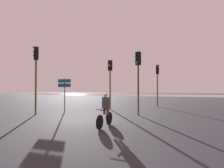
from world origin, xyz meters
TOP-DOWN VIEW (x-y plane):
  - ground_plane at (0.00, 0.00)m, footprint 120.00×120.00m
  - water_strip at (0.00, 38.34)m, footprint 80.00×16.00m
  - traffic_light_center at (0.23, 5.31)m, footprint 0.39×0.41m
  - traffic_light_far_right at (4.04, 9.09)m, footprint 0.35×0.36m
  - traffic_light_near_right at (3.09, 2.72)m, footprint 0.41×0.42m
  - traffic_light_near_left at (-3.77, 0.84)m, footprint 0.40×0.42m
  - direction_sign_post at (-2.65, 2.69)m, footprint 1.10×0.12m
  - cyclist at (2.14, -1.28)m, footprint 0.46×1.71m

SIDE VIEW (x-z plane):
  - ground_plane at x=0.00m, z-range 0.00..0.00m
  - water_strip at x=0.00m, z-range 0.00..0.01m
  - cyclist at x=2.14m, z-range 0.01..1.63m
  - direction_sign_post at x=-2.65m, z-range 0.49..3.09m
  - traffic_light_far_right at x=4.04m, z-range 0.83..5.03m
  - traffic_light_center at x=0.23m, z-range 0.84..5.12m
  - traffic_light_near_right at x=3.09m, z-range 0.85..5.17m
  - traffic_light_near_left at x=-3.77m, z-range 0.91..5.63m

